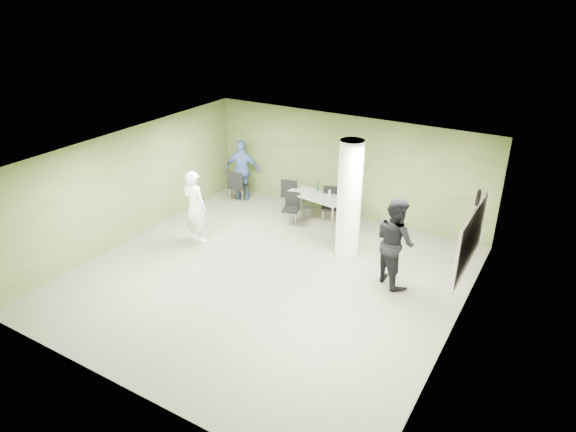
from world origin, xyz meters
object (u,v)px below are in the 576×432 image
Objects in this scene: man_black at (395,242)px; man_blue at (242,170)px; folding_table at (317,197)px; chair_back_left at (237,184)px; woman_white at (195,207)px.

man_blue is at bearing 14.57° from man_black.
folding_table is 0.86× the size of man_black.
man_black is 5.86m from man_blue.
folding_table is 1.71× the size of chair_back_left.
woman_white reaches higher than folding_table.
folding_table is at bearing 153.30° from man_blue.
folding_table is at bearing 2.44° from man_black.
woman_white reaches higher than man_blue.
chair_back_left is 5.74m from man_black.
folding_table is at bearing 168.80° from chair_back_left.
man_blue is (-0.02, 0.33, 0.32)m from chair_back_left.
man_blue reaches higher than folding_table.
man_black is at bearing 148.60° from chair_back_left.
chair_back_left is at bearing 17.57° from man_black.
chair_back_left is 0.55× the size of man_blue.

